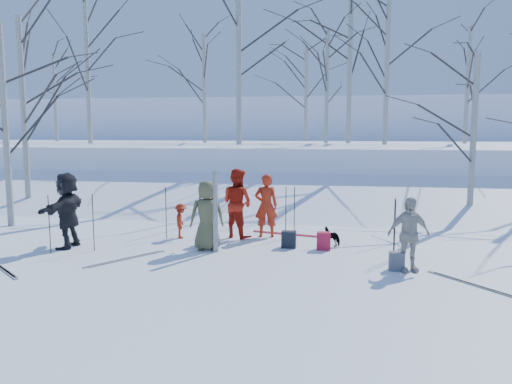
% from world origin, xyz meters
% --- Properties ---
extents(ground, '(120.00, 120.00, 0.00)m').
position_xyz_m(ground, '(0.00, 0.00, 0.00)').
color(ground, white).
rests_on(ground, ground).
extents(snow_ramp, '(70.00, 9.49, 4.12)m').
position_xyz_m(snow_ramp, '(0.00, 7.00, 0.15)').
color(snow_ramp, white).
rests_on(snow_ramp, ground).
extents(snow_plateau, '(70.00, 18.00, 2.20)m').
position_xyz_m(snow_plateau, '(0.00, 17.00, 1.00)').
color(snow_plateau, white).
rests_on(snow_plateau, ground).
extents(far_hill, '(90.00, 30.00, 6.00)m').
position_xyz_m(far_hill, '(0.00, 38.00, 2.00)').
color(far_hill, white).
rests_on(far_hill, ground).
extents(skier_olive_center, '(0.93, 0.75, 1.65)m').
position_xyz_m(skier_olive_center, '(-1.04, 0.73, 0.82)').
color(skier_olive_center, brown).
rests_on(skier_olive_center, ground).
extents(skier_red_north, '(0.67, 0.51, 1.67)m').
position_xyz_m(skier_red_north, '(0.13, 2.37, 0.83)').
color(skier_red_north, '#A9240F').
rests_on(skier_red_north, ground).
extents(skier_redor_behind, '(1.10, 1.03, 1.81)m').
position_xyz_m(skier_redor_behind, '(-0.61, 2.20, 0.91)').
color(skier_redor_behind, '#B01C0D').
rests_on(skier_redor_behind, ground).
extents(skier_red_seated, '(0.48, 0.66, 0.91)m').
position_xyz_m(skier_red_seated, '(-2.04, 1.85, 0.46)').
color(skier_red_seated, '#A9240F').
rests_on(skier_red_seated, ground).
extents(skier_cream_east, '(0.95, 0.62, 1.50)m').
position_xyz_m(skier_cream_east, '(3.38, -0.36, 0.75)').
color(skier_cream_east, beige).
rests_on(skier_cream_east, ground).
extents(skier_grey_west, '(0.55, 1.69, 1.81)m').
position_xyz_m(skier_grey_west, '(-4.40, 0.42, 0.91)').
color(skier_grey_west, black).
rests_on(skier_grey_west, ground).
extents(dog, '(0.57, 0.50, 0.44)m').
position_xyz_m(dog, '(1.87, 1.65, 0.22)').
color(dog, black).
rests_on(dog, ground).
extents(upright_ski_left, '(0.11, 0.17, 1.90)m').
position_xyz_m(upright_ski_left, '(-0.79, 0.48, 0.95)').
color(upright_ski_left, silver).
rests_on(upright_ski_left, ground).
extents(upright_ski_right, '(0.12, 0.23, 1.89)m').
position_xyz_m(upright_ski_right, '(-0.75, 0.47, 0.95)').
color(upright_ski_right, silver).
rests_on(upright_ski_right, ground).
extents(ski_pair_a, '(2.06, 2.10, 0.02)m').
position_xyz_m(ski_pair_a, '(-4.76, -1.52, 0.01)').
color(ski_pair_a, silver).
rests_on(ski_pair_a, ground).
extents(ski_pair_b, '(1.95, 2.08, 0.02)m').
position_xyz_m(ski_pair_b, '(-2.58, -0.40, 0.01)').
color(ski_pair_b, silver).
rests_on(ski_pair_b, ground).
extents(ski_pair_c, '(1.07, 1.99, 0.02)m').
position_xyz_m(ski_pair_c, '(0.62, 2.76, 0.01)').
color(ski_pair_c, maroon).
rests_on(ski_pair_c, ground).
extents(ski_pair_d, '(2.06, 2.10, 0.02)m').
position_xyz_m(ski_pair_d, '(4.45, -1.12, 0.01)').
color(ski_pair_d, silver).
rests_on(ski_pair_d, ground).
extents(ski_pole_a, '(0.02, 0.02, 1.34)m').
position_xyz_m(ski_pole_a, '(0.86, 2.48, 0.67)').
color(ski_pole_a, black).
rests_on(ski_pole_a, ground).
extents(ski_pole_b, '(0.02, 0.02, 1.34)m').
position_xyz_m(ski_pole_b, '(-2.41, 1.77, 0.67)').
color(ski_pole_b, black).
rests_on(ski_pole_b, ground).
extents(ski_pole_c, '(0.02, 0.02, 1.34)m').
position_xyz_m(ski_pole_c, '(3.20, 0.42, 0.67)').
color(ski_pole_c, black).
rests_on(ski_pole_c, ground).
extents(ski_pole_d, '(0.02, 0.02, 1.34)m').
position_xyz_m(ski_pole_d, '(-3.64, 0.22, 0.67)').
color(ski_pole_d, black).
rests_on(ski_pole_d, ground).
extents(ski_pole_e, '(0.02, 0.02, 1.34)m').
position_xyz_m(ski_pole_e, '(0.65, 2.36, 0.67)').
color(ski_pole_e, black).
rests_on(ski_pole_e, ground).
extents(ski_pole_f, '(0.02, 0.02, 1.34)m').
position_xyz_m(ski_pole_f, '(3.21, 0.59, 0.67)').
color(ski_pole_f, black).
rests_on(ski_pole_f, ground).
extents(ski_pole_g, '(0.02, 0.02, 1.34)m').
position_xyz_m(ski_pole_g, '(-4.53, -0.14, 0.67)').
color(ski_pole_g, black).
rests_on(ski_pole_g, ground).
extents(backpack_red, '(0.32, 0.22, 0.42)m').
position_xyz_m(backpack_red, '(1.67, 1.17, 0.21)').
color(backpack_red, '#A61932').
rests_on(backpack_red, ground).
extents(backpack_grey, '(0.30, 0.20, 0.38)m').
position_xyz_m(backpack_grey, '(3.17, -0.36, 0.19)').
color(backpack_grey, '#525359').
rests_on(backpack_grey, ground).
extents(backpack_dark, '(0.34, 0.24, 0.40)m').
position_xyz_m(backpack_dark, '(0.84, 1.25, 0.20)').
color(backpack_dark, black).
rests_on(backpack_dark, ground).
extents(birch_plateau_a, '(4.12, 4.12, 5.02)m').
position_xyz_m(birch_plateau_a, '(7.49, 12.83, 4.71)').
color(birch_plateau_a, silver).
rests_on(birch_plateau_a, snow_plateau).
extents(birch_plateau_c, '(4.62, 4.62, 5.74)m').
position_xyz_m(birch_plateau_c, '(3.86, 10.71, 5.07)').
color(birch_plateau_c, silver).
rests_on(birch_plateau_c, snow_plateau).
extents(birch_plateau_e, '(4.09, 4.09, 4.98)m').
position_xyz_m(birch_plateau_e, '(-4.21, 12.41, 4.69)').
color(birch_plateau_e, silver).
rests_on(birch_plateau_e, snow_plateau).
extents(birch_plateau_f, '(6.08, 6.08, 7.83)m').
position_xyz_m(birch_plateau_f, '(-2.04, 9.71, 6.11)').
color(birch_plateau_f, silver).
rests_on(birch_plateau_f, snow_plateau).
extents(birch_plateau_g, '(6.07, 6.07, 7.82)m').
position_xyz_m(birch_plateau_g, '(2.43, 12.69, 6.11)').
color(birch_plateau_g, silver).
rests_on(birch_plateau_g, snow_plateau).
extents(birch_plateau_h, '(3.76, 3.76, 4.51)m').
position_xyz_m(birch_plateau_h, '(-12.53, 13.72, 4.45)').
color(birch_plateau_h, silver).
rests_on(birch_plateau_h, snow_plateau).
extents(birch_plateau_i, '(4.05, 4.05, 4.93)m').
position_xyz_m(birch_plateau_i, '(1.43, 12.28, 4.67)').
color(birch_plateau_i, silver).
rests_on(birch_plateau_i, snow_plateau).
extents(birch_plateau_j, '(5.01, 5.01, 6.29)m').
position_xyz_m(birch_plateau_j, '(-8.91, 10.35, 5.35)').
color(birch_plateau_j, silver).
rests_on(birch_plateau_j, snow_plateau).
extents(birch_plateau_k, '(4.04, 4.04, 4.91)m').
position_xyz_m(birch_plateau_k, '(0.27, 16.25, 4.66)').
color(birch_plateau_k, silver).
rests_on(birch_plateau_k, snow_plateau).
extents(birch_edge_a, '(4.67, 4.67, 5.81)m').
position_xyz_m(birch_edge_a, '(-7.53, 2.70, 2.90)').
color(birch_edge_a, silver).
rests_on(birch_edge_a, ground).
extents(birch_edge_d, '(5.26, 5.26, 6.66)m').
position_xyz_m(birch_edge_d, '(-8.82, 5.50, 3.33)').
color(birch_edge_d, silver).
rests_on(birch_edge_d, ground).
extents(birch_edge_e, '(4.20, 4.20, 5.15)m').
position_xyz_m(birch_edge_e, '(6.05, 5.75, 2.57)').
color(birch_edge_e, silver).
rests_on(birch_edge_e, ground).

